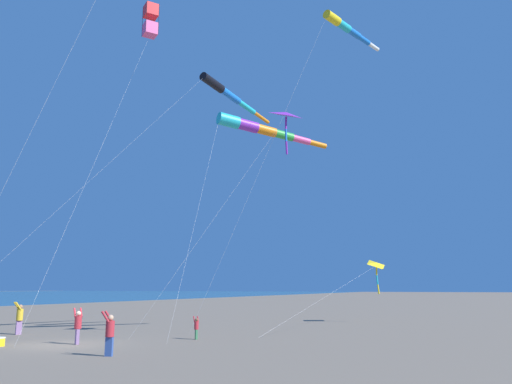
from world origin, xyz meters
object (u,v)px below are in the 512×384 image
object	(u,v)px
kite_windsock_yellow_midlevel	(229,95)
kite_windsock_black_fish_shape	(346,28)
person_child_green_jacket	(78,324)
kite_windsock_long_streamer_right	(260,129)
kite_box_teal_far_right	(150,21)
kite_delta_green_low_center	(377,265)
person_bystander_far	(196,327)
person_child_grey_jacket	(19,316)
person_adult_flyer	(110,331)
kite_delta_red_high_left	(286,116)

from	to	relation	value
kite_windsock_yellow_midlevel	kite_windsock_black_fish_shape	bearing A→B (deg)	9.33
kite_windsock_yellow_midlevel	person_child_green_jacket	bearing A→B (deg)	-115.80
kite_windsock_long_streamer_right	kite_box_teal_far_right	bearing A→B (deg)	-123.49
kite_delta_green_low_center	kite_box_teal_far_right	bearing A→B (deg)	-115.47
kite_delta_green_low_center	kite_windsock_black_fish_shape	bearing A→B (deg)	-86.52
person_bystander_far	kite_box_teal_far_right	size ratio (longest dim) A/B	0.06
person_bystander_far	kite_windsock_black_fish_shape	world-z (taller)	kite_windsock_black_fish_shape
person_child_green_jacket	kite_delta_green_low_center	distance (m)	23.68
person_child_green_jacket	person_child_grey_jacket	size ratio (longest dim) A/B	0.91
kite_windsock_yellow_midlevel	person_bystander_far	bearing A→B (deg)	-87.55
kite_windsock_long_streamer_right	person_bystander_far	bearing A→B (deg)	-114.82
person_bystander_far	kite_delta_green_low_center	distance (m)	18.25
person_adult_flyer	kite_delta_red_high_left	size ratio (longest dim) A/B	0.14
kite_windsock_yellow_midlevel	kite_box_teal_far_right	bearing A→B (deg)	-109.00
kite_delta_red_high_left	kite_windsock_long_streamer_right	xyz separation A→B (m)	(-2.41, 1.88, 0.07)
person_child_green_jacket	kite_windsock_black_fish_shape	size ratio (longest dim) A/B	0.09
kite_box_teal_far_right	person_child_grey_jacket	bearing A→B (deg)	176.75
person_child_grey_jacket	kite_windsock_long_streamer_right	xyz separation A→B (m)	(12.72, 5.74, 11.43)
kite_delta_red_high_left	kite_windsock_yellow_midlevel	distance (m)	5.41
person_bystander_far	kite_box_teal_far_right	distance (m)	17.13
person_child_green_jacket	kite_delta_green_low_center	world-z (taller)	kite_delta_green_low_center
kite_windsock_yellow_midlevel	kite_box_teal_far_right	world-z (taller)	kite_box_teal_far_right
person_bystander_far	kite_windsock_black_fish_shape	distance (m)	20.09
person_bystander_far	kite_windsock_yellow_midlevel	bearing A→B (deg)	92.45
person_child_grey_jacket	person_bystander_far	xyz separation A→B (m)	(10.81, 1.60, -0.36)
person_adult_flyer	person_child_green_jacket	size ratio (longest dim) A/B	1.03
person_bystander_far	kite_delta_red_high_left	size ratio (longest dim) A/B	0.09
person_adult_flyer	kite_delta_red_high_left	distance (m)	15.33
person_bystander_far	kite_windsock_long_streamer_right	xyz separation A→B (m)	(1.91, 4.13, 11.79)
kite_windsock_yellow_midlevel	kite_delta_green_low_center	size ratio (longest dim) A/B	1.05
person_adult_flyer	kite_windsock_long_streamer_right	world-z (taller)	kite_windsock_long_streamer_right
person_child_green_jacket	kite_box_teal_far_right	xyz separation A→B (m)	(1.87, 2.15, 16.58)
kite_windsock_yellow_midlevel	kite_windsock_black_fish_shape	xyz separation A→B (m)	(7.54, 1.24, 3.68)
person_adult_flyer	kite_windsock_long_streamer_right	distance (m)	16.14
kite_windsock_yellow_midlevel	kite_box_teal_far_right	distance (m)	6.78
person_adult_flyer	person_child_green_jacket	xyz separation A→B (m)	(-4.16, 2.81, -0.03)
person_child_grey_jacket	person_adult_flyer	bearing A→B (deg)	-26.57
person_child_grey_jacket	kite_delta_green_low_center	world-z (taller)	kite_delta_green_low_center
kite_delta_red_high_left	kite_windsock_long_streamer_right	distance (m)	3.06
kite_delta_red_high_left	kite_windsock_black_fish_shape	distance (m)	7.52
kite_windsock_black_fish_shape	kite_delta_green_low_center	size ratio (longest dim) A/B	1.23
person_adult_flyer	person_child_green_jacket	distance (m)	5.02
kite_windsock_black_fish_shape	person_bystander_far	bearing A→B (deg)	-145.44
person_child_green_jacket	kite_box_teal_far_right	size ratio (longest dim) A/B	0.09
kite_delta_red_high_left	kite_delta_green_low_center	xyz separation A→B (m)	(2.36, 14.31, -7.98)
person_bystander_far	kite_box_teal_far_right	bearing A→B (deg)	-136.53
person_child_green_jacket	kite_windsock_yellow_midlevel	distance (m)	16.65
person_child_green_jacket	kite_delta_green_low_center	size ratio (longest dim) A/B	0.11
person_child_green_jacket	kite_delta_red_high_left	size ratio (longest dim) A/B	0.13
kite_delta_red_high_left	kite_box_teal_far_right	distance (m)	9.38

